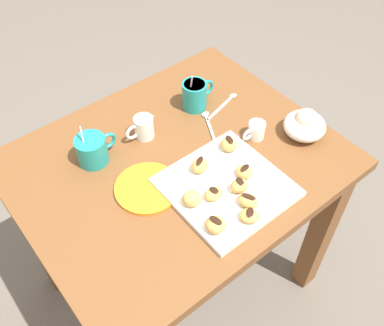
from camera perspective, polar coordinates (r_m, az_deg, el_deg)
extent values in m
plane|color=#665B51|center=(1.93, -1.40, -14.68)|extent=(8.00, 8.00, 0.00)
cube|color=brown|center=(1.31, -1.98, -0.12)|extent=(0.93, 0.76, 0.04)
cube|color=brown|center=(1.68, 16.33, -8.47)|extent=(0.07, 0.07, 0.71)
cube|color=brown|center=(1.71, -19.35, -8.59)|extent=(0.07, 0.07, 0.71)
cube|color=brown|center=(1.93, 2.05, 3.67)|extent=(0.07, 0.07, 0.71)
cube|color=white|center=(1.23, 4.45, -3.12)|extent=(0.31, 0.31, 0.02)
cylinder|color=teal|center=(1.30, -12.85, 1.62)|extent=(0.09, 0.09, 0.09)
torus|color=teal|center=(1.31, -10.83, 2.85)|extent=(0.06, 0.01, 0.06)
cylinder|color=black|center=(1.28, -13.12, 2.74)|extent=(0.08, 0.08, 0.01)
cylinder|color=silver|center=(1.27, -13.79, 2.26)|extent=(0.02, 0.04, 0.11)
cylinder|color=teal|center=(1.44, 0.31, 8.73)|extent=(0.08, 0.08, 0.09)
torus|color=teal|center=(1.46, 1.86, 9.65)|extent=(0.06, 0.01, 0.06)
cylinder|color=black|center=(1.41, 0.32, 10.01)|extent=(0.07, 0.07, 0.01)
cylinder|color=silver|center=(1.41, -0.20, 9.61)|extent=(0.02, 0.04, 0.12)
cylinder|color=white|center=(1.35, -6.24, 4.61)|extent=(0.06, 0.06, 0.07)
cone|color=white|center=(1.35, -5.33, 5.94)|extent=(0.02, 0.02, 0.02)
torus|color=white|center=(1.34, -7.66, 3.96)|extent=(0.05, 0.01, 0.05)
cylinder|color=white|center=(1.33, -6.34, 5.54)|extent=(0.05, 0.05, 0.01)
ellipsoid|color=white|center=(1.39, 14.37, 4.69)|extent=(0.13, 0.13, 0.07)
sphere|color=beige|center=(1.38, 14.56, 5.44)|extent=(0.07, 0.07, 0.07)
ellipsoid|color=green|center=(1.37, 15.12, 6.33)|extent=(0.03, 0.03, 0.01)
cylinder|color=white|center=(1.36, 8.34, 4.23)|extent=(0.05, 0.05, 0.05)
cone|color=white|center=(1.36, 9.16, 5.20)|extent=(0.02, 0.02, 0.02)
torus|color=white|center=(1.34, 7.26, 3.65)|extent=(0.04, 0.01, 0.04)
cylinder|color=black|center=(1.35, 8.44, 4.88)|extent=(0.04, 0.04, 0.01)
cylinder|color=orange|center=(1.23, -5.81, -3.23)|extent=(0.18, 0.18, 0.01)
cube|color=silver|center=(1.39, 2.46, 4.29)|extent=(0.07, 0.14, 0.00)
ellipsoid|color=silver|center=(1.44, 1.74, 6.36)|extent=(0.03, 0.02, 0.01)
cube|color=silver|center=(1.46, 3.72, 7.15)|extent=(0.15, 0.05, 0.00)
ellipsoid|color=silver|center=(1.51, 5.33, 8.66)|extent=(0.03, 0.02, 0.01)
ellipsoid|color=#DBA351|center=(1.20, 6.16, -2.96)|extent=(0.06, 0.05, 0.04)
ellipsoid|color=black|center=(1.18, 6.24, -2.34)|extent=(0.02, 0.03, 0.00)
ellipsoid|color=#DBA351|center=(1.24, 6.80, -1.13)|extent=(0.05, 0.06, 0.03)
ellipsoid|color=black|center=(1.22, 6.87, -0.62)|extent=(0.04, 0.02, 0.00)
ellipsoid|color=#DBA351|center=(1.17, 0.00, -4.63)|extent=(0.07, 0.07, 0.04)
ellipsoid|color=#DBA351|center=(1.24, 1.00, -0.34)|extent=(0.06, 0.05, 0.04)
ellipsoid|color=black|center=(1.22, 1.01, 0.31)|extent=(0.04, 0.03, 0.00)
ellipsoid|color=#DBA351|center=(1.17, 7.29, -4.86)|extent=(0.06, 0.07, 0.03)
ellipsoid|color=black|center=(1.16, 7.38, -4.33)|extent=(0.03, 0.04, 0.00)
ellipsoid|color=#DBA351|center=(1.12, 3.06, -7.96)|extent=(0.06, 0.07, 0.04)
ellipsoid|color=black|center=(1.11, 3.10, -7.40)|extent=(0.03, 0.04, 0.00)
ellipsoid|color=#DBA351|center=(1.18, 2.84, -4.00)|extent=(0.05, 0.04, 0.03)
ellipsoid|color=black|center=(1.17, 2.87, -3.52)|extent=(0.02, 0.03, 0.00)
ellipsoid|color=#DBA351|center=(1.30, 4.83, 2.44)|extent=(0.05, 0.05, 0.04)
ellipsoid|color=black|center=(1.29, 4.89, 3.08)|extent=(0.03, 0.04, 0.00)
ellipsoid|color=#DBA351|center=(1.15, 7.45, -6.79)|extent=(0.07, 0.07, 0.03)
ellipsoid|color=black|center=(1.14, 7.52, -6.34)|extent=(0.04, 0.03, 0.00)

